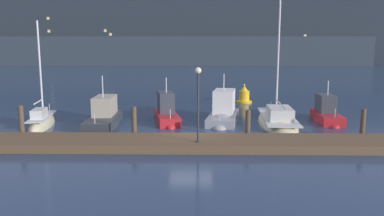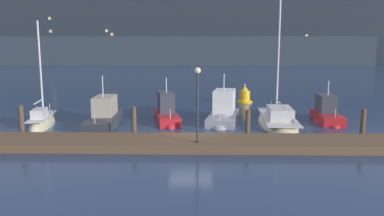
{
  "view_description": "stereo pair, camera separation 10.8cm",
  "coord_description": "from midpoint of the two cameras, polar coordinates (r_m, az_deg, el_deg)",
  "views": [
    {
      "loc": [
        0.41,
        -21.16,
        5.22
      ],
      "look_at": [
        0.0,
        3.32,
        1.2
      ],
      "focal_mm": 35.0,
      "sensor_mm": 36.0,
      "label": 1
    },
    {
      "loc": [
        0.52,
        -21.15,
        5.22
      ],
      "look_at": [
        0.0,
        3.32,
        1.2
      ],
      "focal_mm": 35.0,
      "sensor_mm": 36.0,
      "label": 2
    }
  ],
  "objects": [
    {
      "name": "ground_plane",
      "position": [
        21.8,
        -0.29,
        -4.53
      ],
      "size": [
        400.0,
        400.0,
        0.0
      ],
      "primitive_type": "plane",
      "color": "navy"
    },
    {
      "name": "dock",
      "position": [
        19.73,
        -0.42,
        -5.35
      ],
      "size": [
        27.83,
        2.8,
        0.45
      ],
      "primitive_type": "cube",
      "color": "brown",
      "rests_on": "ground"
    },
    {
      "name": "mooring_pile_0",
      "position": [
        23.46,
        -24.66,
        -1.98
      ],
      "size": [
        0.28,
        0.28,
        1.93
      ],
      "primitive_type": "cylinder",
      "color": "#4C3D2D",
      "rests_on": "ground"
    },
    {
      "name": "mooring_pile_1",
      "position": [
        21.48,
        -8.95,
        -2.29
      ],
      "size": [
        0.28,
        0.28,
        1.87
      ],
      "primitive_type": "cylinder",
      "color": "#4C3D2D",
      "rests_on": "ground"
    },
    {
      "name": "mooring_pile_2",
      "position": [
        21.36,
        8.37,
        -2.57
      ],
      "size": [
        0.28,
        0.28,
        1.71
      ],
      "primitive_type": "cylinder",
      "color": "#4C3D2D",
      "rests_on": "ground"
    },
    {
      "name": "mooring_pile_3",
      "position": [
        23.08,
        24.45,
        -2.32
      ],
      "size": [
        0.28,
        0.28,
        1.79
      ],
      "primitive_type": "cylinder",
      "color": "#4C3D2D",
      "rests_on": "ground"
    },
    {
      "name": "sailboat_berth_1",
      "position": [
        26.73,
        -21.98,
        -2.39
      ],
      "size": [
        2.08,
        5.26,
        7.73
      ],
      "color": "beige",
      "rests_on": "ground"
    },
    {
      "name": "motorboat_berth_2",
      "position": [
        25.74,
        -13.39,
        -1.83
      ],
      "size": [
        2.14,
        5.99,
        3.83
      ],
      "color": "#2D3338",
      "rests_on": "ground"
    },
    {
      "name": "motorboat_berth_3",
      "position": [
        26.46,
        -4.02,
        -1.35
      ],
      "size": [
        2.46,
        5.24,
        3.75
      ],
      "color": "red",
      "rests_on": "ground"
    },
    {
      "name": "motorboat_berth_4",
      "position": [
        26.51,
        4.69,
        -1.3
      ],
      "size": [
        2.94,
        5.99,
        4.06
      ],
      "color": "gray",
      "rests_on": "ground"
    },
    {
      "name": "sailboat_berth_5",
      "position": [
        26.4,
        12.77,
        -2.02
      ],
      "size": [
        3.11,
        8.64,
        12.58
      ],
      "color": "beige",
      "rests_on": "ground"
    },
    {
      "name": "motorboat_berth_6",
      "position": [
        28.0,
        19.68,
        -1.27
      ],
      "size": [
        1.86,
        4.61,
        3.38
      ],
      "color": "red",
      "rests_on": "ground"
    },
    {
      "name": "channel_buoy",
      "position": [
        35.66,
        7.86,
        1.84
      ],
      "size": [
        1.48,
        1.48,
        1.74
      ],
      "color": "gold",
      "rests_on": "ground"
    },
    {
      "name": "dock_lamppost",
      "position": [
        18.52,
        0.77,
        2.41
      ],
      "size": [
        0.32,
        0.32,
        3.77
      ],
      "color": "#2D2D33",
      "rests_on": "dock"
    },
    {
      "name": "hillside_backdrop",
      "position": [
        118.62,
        -0.63,
        11.64
      ],
      "size": [
        240.0,
        23.0,
        21.64
      ],
      "color": "#232B33",
      "rests_on": "ground"
    }
  ]
}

